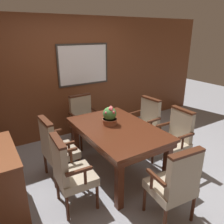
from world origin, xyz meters
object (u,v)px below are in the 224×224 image
(chair_left_near, at_px, (69,170))
(sideboard_cabinet, at_px, (1,180))
(chair_head_near, at_px, (175,183))
(dining_table, at_px, (117,133))
(chair_right_far, at_px, (146,122))
(chair_right_near, at_px, (175,136))
(chair_left_far, at_px, (56,147))
(potted_plant, at_px, (110,116))
(chair_head_far, at_px, (83,118))

(chair_left_near, bearing_deg, sideboard_cabinet, 63.45)
(chair_head_near, xyz_separation_m, sideboard_cabinet, (-1.66, 1.27, -0.12))
(dining_table, bearing_deg, chair_left_near, -160.64)
(dining_table, bearing_deg, chair_right_far, 22.36)
(chair_left_near, xyz_separation_m, chair_right_near, (1.81, -0.04, 0.00))
(dining_table, height_order, chair_left_near, chair_left_near)
(chair_left_far, distance_m, chair_right_far, 1.74)
(chair_head_near, bearing_deg, chair_left_far, -54.73)
(chair_left_far, relative_size, potted_plant, 3.39)
(chair_right_near, height_order, sideboard_cabinet, chair_right_near)
(chair_head_near, distance_m, chair_head_far, 2.33)
(chair_head_near, xyz_separation_m, chair_right_near, (0.88, 0.81, 0.00))
(chair_head_near, height_order, chair_right_near, same)
(chair_head_far, xyz_separation_m, potted_plant, (-0.00, -1.00, 0.38))
(dining_table, xyz_separation_m, chair_right_near, (0.90, -0.36, -0.14))
(chair_left_near, distance_m, chair_right_far, 1.91)
(chair_right_far, xyz_separation_m, potted_plant, (-0.91, -0.20, 0.38))
(chair_left_near, height_order, sideboard_cabinet, chair_left_near)
(chair_left_near, relative_size, sideboard_cabinet, 0.98)
(chair_left_near, bearing_deg, dining_table, -67.48)
(chair_right_near, bearing_deg, chair_head_near, -45.62)
(chair_left_near, distance_m, sideboard_cabinet, 0.85)
(chair_head_near, height_order, chair_head_far, same)
(chair_left_far, height_order, chair_right_far, same)
(chair_right_near, relative_size, sideboard_cabinet, 0.98)
(chair_right_near, xyz_separation_m, sideboard_cabinet, (-2.54, 0.46, -0.12))
(potted_plant, distance_m, sideboard_cabinet, 1.68)
(chair_left_far, bearing_deg, chair_head_near, -152.23)
(chair_left_near, relative_size, chair_right_near, 1.00)
(chair_right_near, relative_size, potted_plant, 3.39)
(chair_left_far, height_order, chair_right_near, same)
(chair_head_far, bearing_deg, chair_left_near, -123.94)
(chair_left_far, distance_m, potted_plant, 0.93)
(potted_plant, bearing_deg, sideboard_cabinet, -177.80)
(dining_table, relative_size, chair_right_near, 1.58)
(chair_right_near, bearing_deg, potted_plant, -117.49)
(chair_left_near, distance_m, chair_right_near, 1.81)
(chair_left_far, xyz_separation_m, potted_plant, (0.83, -0.19, 0.38))
(dining_table, distance_m, chair_left_near, 0.97)
(chair_right_far, xyz_separation_m, sideboard_cabinet, (-2.52, -0.26, -0.12))
(chair_left_near, bearing_deg, chair_left_far, -0.85)
(dining_table, bearing_deg, chair_right_near, -21.94)
(chair_left_far, xyz_separation_m, chair_right_far, (1.74, 0.01, 0.00))
(chair_left_near, bearing_deg, potted_plant, -58.05)
(dining_table, xyz_separation_m, chair_left_near, (-0.91, -0.32, -0.14))
(dining_table, bearing_deg, chair_head_far, 91.57)
(sideboard_cabinet, bearing_deg, chair_left_far, 17.74)
(chair_right_near, distance_m, potted_plant, 1.13)
(chair_right_near, bearing_deg, chair_right_far, -176.81)
(chair_left_far, height_order, chair_head_near, same)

